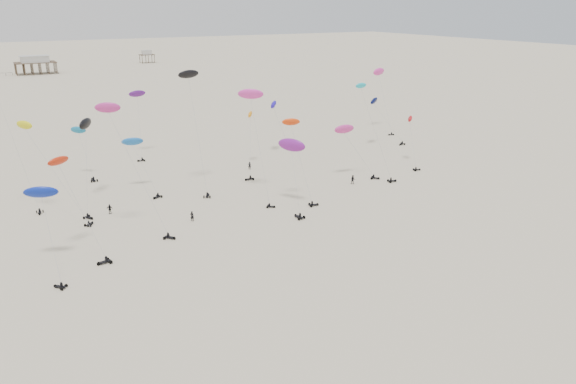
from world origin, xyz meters
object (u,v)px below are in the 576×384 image
pavilion_small (147,57)px  rig_0 (126,146)px  pavilion_main (36,66)px  spectator_0 (192,221)px  rig_4 (86,139)px

pavilion_small → rig_0: bearing=-106.5°
pavilion_small → rig_0: size_ratio=0.40×
pavilion_main → pavilion_small: bearing=23.2°
pavilion_main → spectator_0: size_ratio=9.60×
pavilion_main → rig_4: 228.82m
pavilion_small → spectator_0: (-72.51, -279.62, -3.49)m
pavilion_small → rig_0: (-82.52, -278.19, 11.14)m
pavilion_main → rig_0: size_ratio=0.94×
rig_0 → rig_4: bearing=-121.4°
pavilion_main → rig_0: rig_0 is taller
pavilion_main → rig_4: (-15.37, -228.18, 7.72)m
rig_0 → rig_4: rig_0 is taller
pavilion_small → rig_0: rig_0 is taller
pavilion_small → spectator_0: pavilion_small is taller
pavilion_small → pavilion_main: bearing=-156.8°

